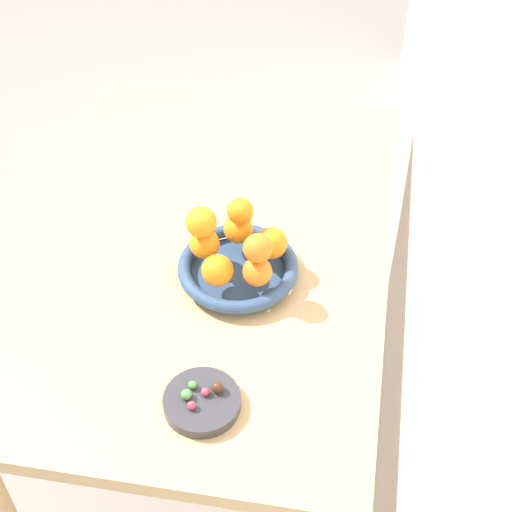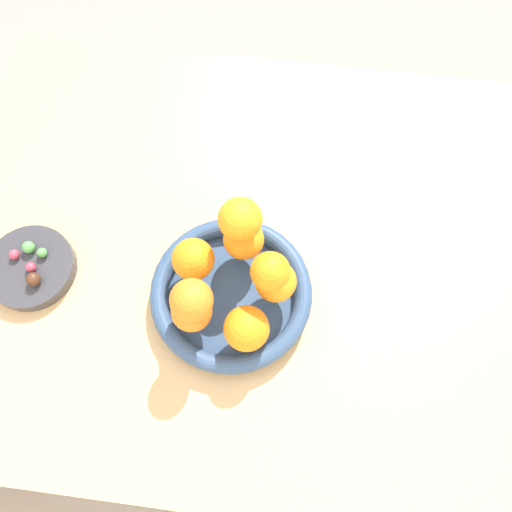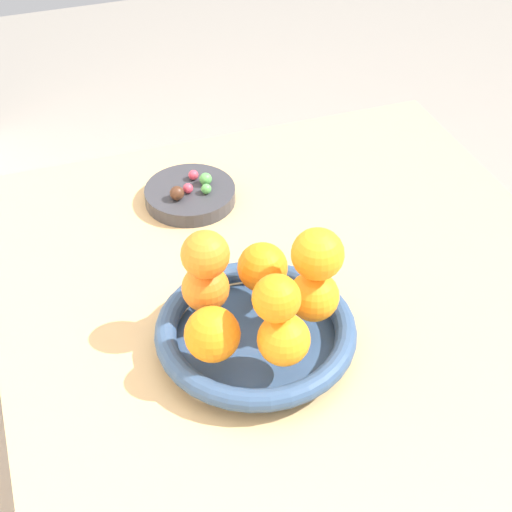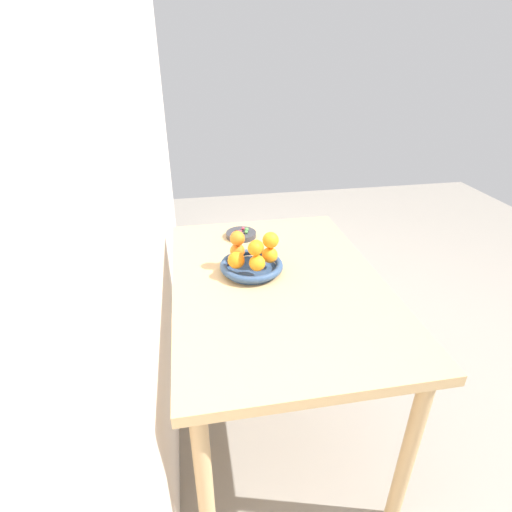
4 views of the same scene
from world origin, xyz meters
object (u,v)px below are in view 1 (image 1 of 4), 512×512
orange_6 (258,248)px  candy_ball_1 (186,394)px  orange_0 (217,270)px  orange_7 (240,211)px  orange_4 (205,244)px  dining_table (207,273)px  candy_ball_3 (192,405)px  fruit_bowl (238,269)px  candy_dish (202,402)px  candy_ball_4 (192,385)px  orange_3 (238,229)px  candy_ball_0 (217,387)px  orange_5 (201,222)px  orange_1 (257,272)px  orange_2 (271,243)px  candy_ball_2 (205,392)px

orange_6 → candy_ball_1: size_ratio=2.98×
orange_0 → orange_7: (-0.11, 0.02, 0.05)m
orange_4 → orange_7: size_ratio=1.13×
dining_table → candy_ball_3: size_ratio=73.22×
fruit_bowl → candy_dish: (0.31, -0.01, -0.01)m
candy_ball_4 → orange_4: bearing=-172.0°
candy_ball_1 → candy_ball_4: size_ratio=1.24×
orange_3 → candy_ball_0: 0.36m
dining_table → candy_ball_0: bearing=15.6°
orange_5 → orange_7: bearing=125.8°
candy_dish → orange_1: bearing=169.0°
dining_table → candy_ball_1: (0.39, 0.05, 0.12)m
orange_0 → orange_6: (-0.02, 0.07, 0.05)m
fruit_bowl → orange_2: (-0.03, 0.06, 0.05)m
orange_5 → orange_6: 0.13m
dining_table → orange_7: (0.02, 0.08, 0.21)m
fruit_bowl → orange_5: size_ratio=3.96×
orange_1 → candy_ball_2: size_ratio=3.79×
candy_ball_3 → orange_3: bearing=179.0°
orange_2 → candy_ball_1: bearing=-14.9°
dining_table → candy_ball_4: size_ratio=72.80×
orange_0 → candy_ball_0: orange_0 is taller
orange_6 → candy_ball_0: orange_6 is taller
orange_0 → candy_ball_0: 0.24m
candy_ball_3 → orange_4: bearing=-171.7°
fruit_bowl → orange_6: orange_6 is taller
orange_4 → candy_ball_3: orange_4 is taller
orange_2 → candy_ball_4: 0.34m
fruit_bowl → candy_ball_3: 0.33m
orange_3 → orange_4: (0.05, -0.06, 0.00)m
orange_2 → orange_4: (0.02, -0.13, -0.00)m
orange_7 → candy_ball_1: orange_7 is taller
orange_4 → orange_2: bearing=99.4°
orange_7 → candy_ball_4: (0.35, -0.02, -0.10)m
orange_0 → candy_ball_3: (0.28, 0.01, -0.04)m
candy_dish → orange_4: bearing=-169.0°
candy_ball_0 → candy_ball_2: candy_ball_0 is taller
candy_dish → orange_7: 0.38m
orange_5 → candy_ball_2: 0.33m
candy_dish → candy_ball_0: (-0.02, 0.02, 0.02)m
candy_ball_3 → orange_5: bearing=-171.1°
orange_2 → orange_4: orange_2 is taller
orange_0 → orange_4: orange_0 is taller
dining_table → candy_ball_1: bearing=7.8°
orange_6 → orange_5: bearing=-111.5°
candy_dish → orange_1: size_ratio=2.36×
orange_5 → candy_ball_4: 0.32m
dining_table → orange_6: orange_6 is taller
orange_6 → candy_ball_2: (0.26, -0.05, -0.10)m
fruit_bowl → orange_7: 0.12m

